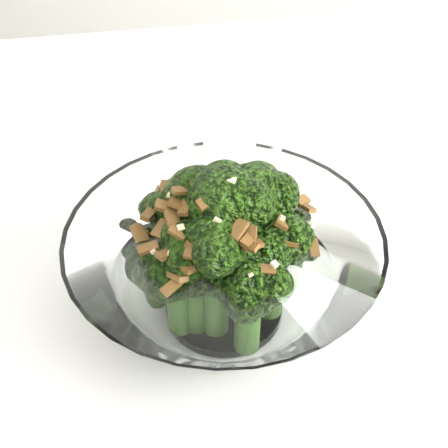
# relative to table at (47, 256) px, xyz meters

# --- Properties ---
(table) EXTENTS (1.42, 1.21, 0.75)m
(table) POSITION_rel_table_xyz_m (0.00, 0.00, 0.00)
(table) COLOR white
(table) RESTS_ON ground
(broccoli_dish) EXTENTS (0.25, 0.25, 0.15)m
(broccoli_dish) POSITION_rel_table_xyz_m (0.22, -0.08, 0.13)
(broccoli_dish) COLOR white
(broccoli_dish) RESTS_ON table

